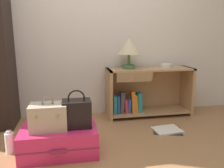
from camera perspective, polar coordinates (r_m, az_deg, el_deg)
The scene contains 9 objects.
back_wall at distance 3.22m, azimuth -6.22°, elevation 15.48°, with size 6.40×0.10×2.60m, color silver.
bookshelf at distance 3.22m, azimuth 8.12°, elevation -2.01°, with size 1.18×0.38×0.66m.
table_lamp at distance 3.07m, azimuth 4.27°, elevation 9.00°, with size 0.31×0.31×0.40m.
bowl at distance 3.26m, azimuth 13.33°, elevation 4.43°, with size 0.15×0.15×0.05m, color silver.
suitcase_large at distance 2.29m, azimuth -12.96°, elevation -13.51°, with size 0.71×0.45×0.26m.
train_case at distance 2.18m, azimuth -15.52°, elevation -7.85°, with size 0.33×0.23×0.31m.
handbag at distance 2.18m, azimuth -8.74°, elevation -7.19°, with size 0.26×0.18×0.36m.
bottle at distance 2.45m, azimuth -24.11°, elevation -13.16°, with size 0.08×0.08×0.22m.
open_book_on_floor at distance 2.83m, azimuth 13.54°, elevation -11.05°, with size 0.39×0.35×0.02m.
Camera 1 is at (-0.26, -1.70, 1.11)m, focal length 36.75 mm.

